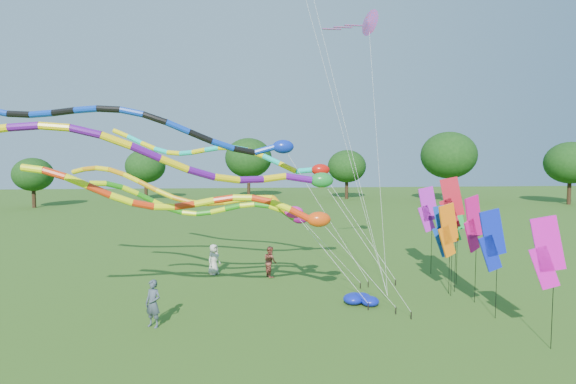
{
  "coord_description": "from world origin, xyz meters",
  "views": [
    {
      "loc": [
        -3.79,
        -16.16,
        6.43
      ],
      "look_at": [
        -1.77,
        5.25,
        4.8
      ],
      "focal_mm": 30.0,
      "sensor_mm": 36.0,
      "label": 1
    }
  ],
  "objects": [
    {
      "name": "banner_pole_magenta_a",
      "position": [
        6.18,
        -1.38,
        3.23
      ],
      "size": [
        1.13,
        0.44,
        4.5
      ],
      "rotation": [
        0.0,
        0.0,
        -0.32
      ],
      "color": "black",
      "rests_on": "ground"
    },
    {
      "name": "tube_kite_red",
      "position": [
        -4.79,
        2.59,
        4.57
      ],
      "size": [
        13.93,
        1.23,
        6.65
      ],
      "rotation": [
        0.0,
        0.0,
        -0.02
      ],
      "color": "black",
      "rests_on": "ground"
    },
    {
      "name": "banner_pole_orange",
      "position": [
        5.47,
        4.64,
        3.05
      ],
      "size": [
        1.14,
        0.4,
        4.31
      ],
      "rotation": [
        0.0,
        0.0,
        0.28
      ],
      "color": "black",
      "rests_on": "ground"
    },
    {
      "name": "ground",
      "position": [
        0.0,
        0.0,
        0.0
      ],
      "size": [
        160.0,
        160.0,
        0.0
      ],
      "primitive_type": "plane",
      "color": "#295B18",
      "rests_on": "ground"
    },
    {
      "name": "tube_kite_cyan",
      "position": [
        -4.11,
        9.36,
        6.39
      ],
      "size": [
        14.57,
        5.66,
        8.46
      ],
      "rotation": [
        0.0,
        0.0,
        -0.34
      ],
      "color": "black",
      "rests_on": "ground"
    },
    {
      "name": "banner_pole_magenta_b",
      "position": [
        6.1,
        3.55,
        3.49
      ],
      "size": [
        1.09,
        0.55,
        4.75
      ],
      "rotation": [
        0.0,
        0.0,
        0.43
      ],
      "color": "black",
      "rests_on": "ground"
    },
    {
      "name": "delta_kite_high_c",
      "position": [
        2.24,
        6.86,
        12.78
      ],
      "size": [
        3.01,
        3.68,
        13.5
      ],
      "rotation": [
        0.0,
        0.0,
        0.37
      ],
      "color": "black",
      "rests_on": "ground"
    },
    {
      "name": "person_a",
      "position": [
        -5.38,
        9.78,
        0.82
      ],
      "size": [
        0.91,
        0.96,
        1.65
      ],
      "primitive_type": "imported",
      "rotation": [
        0.0,
        0.0,
        0.89
      ],
      "color": "beige",
      "rests_on": "ground"
    },
    {
      "name": "tube_kite_purple",
      "position": [
        -5.74,
        0.29,
        6.25
      ],
      "size": [
        16.08,
        2.66,
        8.08
      ],
      "rotation": [
        0.0,
        0.0,
        0.16
      ],
      "color": "black",
      "rests_on": "ground"
    },
    {
      "name": "tube_kite_green",
      "position": [
        -4.38,
        5.32,
        4.08
      ],
      "size": [
        11.78,
        1.99,
        5.92
      ],
      "rotation": [
        0.0,
        0.0,
        0.16
      ],
      "color": "black",
      "rests_on": "ground"
    },
    {
      "name": "banner_pole_blue_b",
      "position": [
        5.89,
        1.58,
        3.13
      ],
      "size": [
        1.16,
        0.1,
        4.39
      ],
      "rotation": [
        0.0,
        0.0,
        0.01
      ],
      "color": "black",
      "rests_on": "ground"
    },
    {
      "name": "banner_pole_green",
      "position": [
        6.57,
        6.6,
        3.35
      ],
      "size": [
        1.15,
        0.31,
        4.61
      ],
      "rotation": [
        0.0,
        0.0,
        -0.2
      ],
      "color": "black",
      "rests_on": "ground"
    },
    {
      "name": "tube_kite_blue",
      "position": [
        -7.18,
        5.9,
        7.59
      ],
      "size": [
        17.89,
        1.3,
        9.45
      ],
      "rotation": [
        0.0,
        0.0,
        0.05
      ],
      "color": "black",
      "rests_on": "ground"
    },
    {
      "name": "person_b",
      "position": [
        -7.17,
        1.88,
        0.9
      ],
      "size": [
        0.78,
        0.7,
        1.79
      ],
      "primitive_type": "imported",
      "rotation": [
        0.0,
        0.0,
        -0.52
      ],
      "color": "#3D4755",
      "rests_on": "ground"
    },
    {
      "name": "banner_pole_blue_a",
      "position": [
        5.52,
        5.11,
        2.96
      ],
      "size": [
        1.13,
        0.43,
        4.22
      ],
      "rotation": [
        0.0,
        0.0,
        -0.31
      ],
      "color": "black",
      "rests_on": "ground"
    },
    {
      "name": "blue_nylon_heap",
      "position": [
        1.19,
        4.19,
        0.2
      ],
      "size": [
        1.42,
        1.55,
        0.46
      ],
      "color": "#0C1BA7",
      "rests_on": "ground"
    },
    {
      "name": "tree_ring",
      "position": [
        -0.49,
        -4.94,
        5.52
      ],
      "size": [
        117.95,
        119.75,
        9.57
      ],
      "color": "#382314",
      "rests_on": "ground"
    },
    {
      "name": "banner_pole_violet",
      "position": [
        6.15,
        8.8,
        3.53
      ],
      "size": [
        1.16,
        0.14,
        4.8
      ],
      "rotation": [
        0.0,
        0.0,
        -0.05
      ],
      "color": "black",
      "rests_on": "ground"
    },
    {
      "name": "person_c",
      "position": [
        -2.36,
        8.98,
        0.82
      ],
      "size": [
        0.85,
        0.96,
        1.64
      ],
      "primitive_type": "imported",
      "rotation": [
        0.0,
        0.0,
        1.92
      ],
      "color": "#9A4638",
      "rests_on": "ground"
    },
    {
      "name": "banner_pole_red",
      "position": [
        5.93,
        5.4,
        4.19
      ],
      "size": [
        1.13,
        0.42,
        5.46
      ],
      "rotation": [
        0.0,
        0.0,
        -0.3
      ],
      "color": "black",
      "rests_on": "ground"
    },
    {
      "name": "tube_kite_orange",
      "position": [
        -5.45,
        5.59,
        4.66
      ],
      "size": [
        13.11,
        4.78,
        6.52
      ],
      "rotation": [
        0.0,
        0.0,
        -0.36
      ],
      "color": "black",
      "rests_on": "ground"
    }
  ]
}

